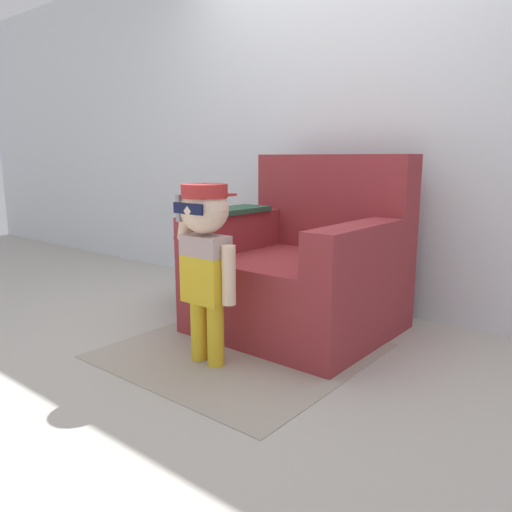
{
  "coord_description": "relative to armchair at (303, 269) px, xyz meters",
  "views": [
    {
      "loc": [
        1.7,
        -2.24,
        1.01
      ],
      "look_at": [
        0.07,
        -0.23,
        0.49
      ],
      "focal_mm": 35.0,
      "sensor_mm": 36.0,
      "label": 1
    }
  ],
  "objects": [
    {
      "name": "person_child",
      "position": [
        -0.06,
        -0.75,
        0.23
      ],
      "size": [
        0.36,
        0.27,
        0.88
      ],
      "color": "gold",
      "rests_on": "ground_plane"
    },
    {
      "name": "wall_back",
      "position": [
        -0.1,
        0.62,
        0.94
      ],
      "size": [
        10.0,
        0.05,
        2.6
      ],
      "color": "silver",
      "rests_on": "ground_plane"
    },
    {
      "name": "rug",
      "position": [
        -0.03,
        -0.53,
        -0.36
      ],
      "size": [
        1.23,
        1.21,
        0.01
      ],
      "color": "#9E9384",
      "rests_on": "ground_plane"
    },
    {
      "name": "armchair",
      "position": [
        0.0,
        0.0,
        0.0
      ],
      "size": [
        1.05,
        0.97,
        1.03
      ],
      "color": "maroon",
      "rests_on": "ground_plane"
    },
    {
      "name": "side_table",
      "position": [
        -0.78,
        -0.05,
        -0.07
      ],
      "size": [
        0.4,
        0.4,
        0.49
      ],
      "color": "#333333",
      "rests_on": "ground_plane"
    },
    {
      "name": "ground_plane",
      "position": [
        -0.1,
        -0.17,
        -0.36
      ],
      "size": [
        10.0,
        10.0,
        0.0
      ],
      "primitive_type": "plane",
      "color": "#ADA89E"
    }
  ]
}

